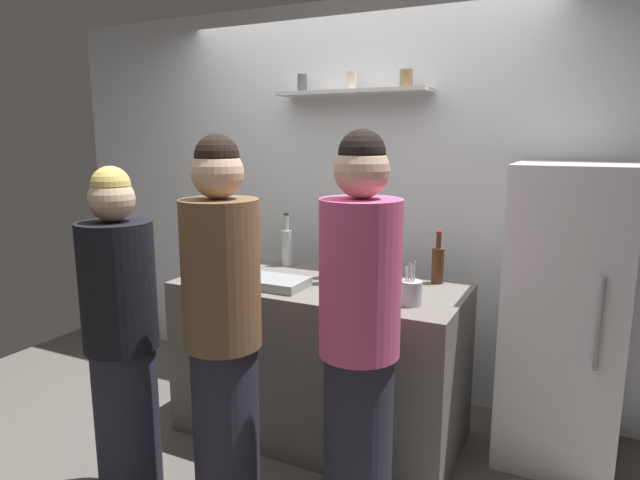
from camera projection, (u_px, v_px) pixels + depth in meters
ground_plane at (263, 469)px, 2.86m from camera, size 5.28×5.28×0.00m
back_wall_assembly at (356, 199)px, 3.72m from camera, size 4.80×0.32×2.60m
refrigerator at (563, 315)px, 2.87m from camera, size 0.58×0.66×1.59m
counter at (320, 359)px, 3.15m from camera, size 1.61×0.75×0.91m
baking_pan at (275, 283)px, 2.98m from camera, size 0.34×0.24×0.05m
utensil_holder at (411, 293)px, 2.66m from camera, size 0.11×0.11×0.22m
wine_bottle_dark_glass at (327, 265)px, 3.05m from camera, size 0.08×0.08×0.28m
wine_bottle_pale_glass at (287, 246)px, 3.47m from camera, size 0.07×0.07×0.34m
wine_bottle_amber_glass at (438, 264)px, 3.05m from camera, size 0.07×0.07×0.30m
water_bottle_plastic at (331, 260)px, 3.17m from camera, size 0.09×0.09×0.24m
person_brown_jacket at (223, 335)px, 2.39m from camera, size 0.34×0.34×1.74m
person_blonde at (122, 341)px, 2.54m from camera, size 0.34×0.34×1.60m
person_pink_top at (359, 342)px, 2.27m from camera, size 0.34×0.34×1.76m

